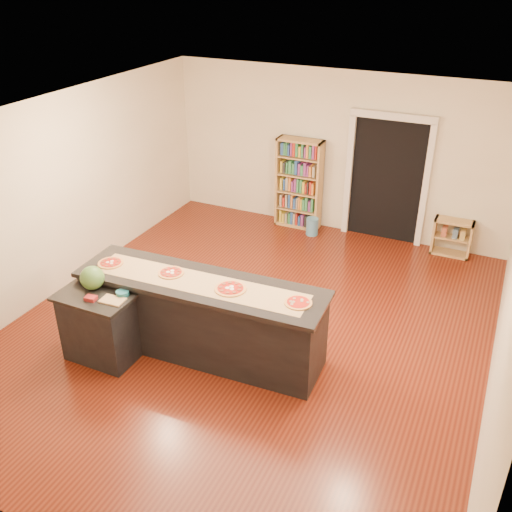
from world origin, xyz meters
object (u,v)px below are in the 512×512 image
at_px(low_shelf, 452,237).
at_px(side_counter, 102,325).
at_px(bookshelf, 299,184).
at_px(watermelon, 92,278).
at_px(kitchen_island, 202,317).
at_px(waste_bin, 312,226).

bearing_deg(low_shelf, side_counter, -127.22).
distance_m(bookshelf, watermelon, 4.59).
xyz_separation_m(kitchen_island, waste_bin, (0.09, 3.75, -0.36)).
distance_m(kitchen_island, side_counter, 1.22).
xyz_separation_m(kitchen_island, watermelon, (-1.17, -0.51, 0.54)).
distance_m(low_shelf, watermelon, 5.82).
bearing_deg(kitchen_island, bookshelf, 91.49).
distance_m(bookshelf, waste_bin, 0.79).
bearing_deg(kitchen_island, waste_bin, 86.08).
xyz_separation_m(side_counter, low_shelf, (3.49, 4.59, -0.15)).
xyz_separation_m(kitchen_island, bookshelf, (-0.29, 3.99, 0.30)).
distance_m(side_counter, waste_bin, 4.49).
bearing_deg(watermelon, side_counter, -36.49).
relative_size(bookshelf, waste_bin, 5.21).
height_order(waste_bin, watermelon, watermelon).
bearing_deg(waste_bin, kitchen_island, -91.32).
height_order(side_counter, low_shelf, side_counter).
bearing_deg(low_shelf, watermelon, -128.52).
height_order(side_counter, bookshelf, bookshelf).
xyz_separation_m(waste_bin, watermelon, (-1.26, -4.25, 0.89)).
xyz_separation_m(low_shelf, watermelon, (-3.59, -4.51, 0.74)).
height_order(kitchen_island, side_counter, kitchen_island).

